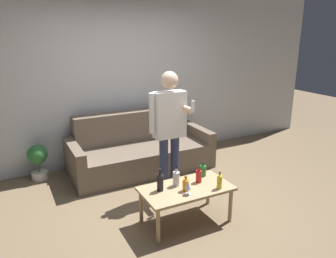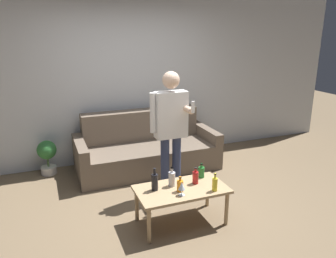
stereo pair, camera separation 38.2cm
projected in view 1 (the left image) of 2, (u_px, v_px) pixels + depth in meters
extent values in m
plane|color=#756047|center=(172.00, 213.00, 3.93)|extent=(16.00, 16.00, 0.00)
cube|color=silver|center=(115.00, 79.00, 5.20)|extent=(8.00, 0.06, 2.70)
cube|color=#6B5B4C|center=(145.00, 161.00, 4.99)|extent=(1.88, 0.68, 0.39)
cube|color=#6B5B4C|center=(133.00, 137.00, 5.32)|extent=(1.88, 0.27, 0.87)
cube|color=#6B5B4C|center=(75.00, 164.00, 4.63)|extent=(0.14, 0.95, 0.57)
cube|color=#6B5B4C|center=(197.00, 143.00, 5.52)|extent=(0.14, 0.95, 0.57)
cube|color=tan|center=(186.00, 189.00, 3.63)|extent=(1.01, 0.55, 0.03)
cylinder|color=tan|center=(158.00, 226.00, 3.31)|extent=(0.04, 0.04, 0.40)
cylinder|color=tan|center=(230.00, 205.00, 3.71)|extent=(0.04, 0.04, 0.40)
cylinder|color=tan|center=(141.00, 206.00, 3.69)|extent=(0.04, 0.04, 0.40)
cylinder|color=tan|center=(208.00, 189.00, 4.09)|extent=(0.04, 0.04, 0.40)
cylinder|color=silver|center=(176.00, 179.00, 3.65)|extent=(0.08, 0.08, 0.16)
cylinder|color=silver|center=(176.00, 170.00, 3.62)|extent=(0.03, 0.03, 0.06)
cylinder|color=black|center=(176.00, 168.00, 3.61)|extent=(0.03, 0.03, 0.01)
cylinder|color=orange|center=(186.00, 185.00, 3.54)|extent=(0.07, 0.07, 0.12)
cylinder|color=orange|center=(186.00, 178.00, 3.52)|extent=(0.03, 0.03, 0.05)
cylinder|color=black|center=(186.00, 177.00, 3.51)|extent=(0.03, 0.03, 0.01)
cylinder|color=#23752D|center=(203.00, 171.00, 3.90)|extent=(0.07, 0.07, 0.13)
cylinder|color=#23752D|center=(203.00, 164.00, 3.88)|extent=(0.03, 0.03, 0.05)
cylinder|color=black|center=(203.00, 163.00, 3.87)|extent=(0.03, 0.03, 0.01)
cylinder|color=black|center=(160.00, 183.00, 3.53)|extent=(0.07, 0.07, 0.18)
cylinder|color=black|center=(160.00, 172.00, 3.50)|extent=(0.03, 0.03, 0.07)
cylinder|color=black|center=(160.00, 169.00, 3.49)|extent=(0.03, 0.03, 0.01)
cylinder|color=#B21E1E|center=(199.00, 176.00, 3.74)|extent=(0.07, 0.07, 0.14)
cylinder|color=#B21E1E|center=(199.00, 169.00, 3.71)|extent=(0.03, 0.03, 0.05)
cylinder|color=black|center=(199.00, 167.00, 3.70)|extent=(0.03, 0.03, 0.01)
cylinder|color=yellow|center=(219.00, 182.00, 3.59)|extent=(0.06, 0.06, 0.15)
cylinder|color=yellow|center=(220.00, 174.00, 3.56)|extent=(0.02, 0.02, 0.06)
cylinder|color=black|center=(220.00, 172.00, 3.55)|extent=(0.03, 0.03, 0.01)
cylinder|color=silver|center=(188.00, 194.00, 3.47)|extent=(0.07, 0.07, 0.01)
cylinder|color=silver|center=(188.00, 191.00, 3.47)|extent=(0.01, 0.01, 0.06)
cone|color=silver|center=(188.00, 185.00, 3.44)|extent=(0.07, 0.07, 0.08)
cylinder|color=navy|center=(164.00, 166.00, 4.29)|extent=(0.11, 0.11, 0.79)
cylinder|color=navy|center=(175.00, 164.00, 4.36)|extent=(0.11, 0.11, 0.79)
cube|color=white|center=(169.00, 115.00, 4.12)|extent=(0.41, 0.18, 0.59)
sphere|color=beige|center=(169.00, 80.00, 4.00)|extent=(0.22, 0.22, 0.22)
cylinder|color=white|center=(152.00, 113.00, 4.00)|extent=(0.07, 0.07, 0.50)
cylinder|color=beige|center=(186.00, 109.00, 4.05)|extent=(0.07, 0.27, 0.07)
cube|color=white|center=(193.00, 106.00, 3.90)|extent=(0.03, 0.03, 0.14)
cylinder|color=silver|center=(40.00, 175.00, 4.81)|extent=(0.23, 0.23, 0.12)
cylinder|color=#476B38|center=(39.00, 166.00, 4.76)|extent=(0.03, 0.03, 0.17)
sphere|color=#337A38|center=(37.00, 154.00, 4.71)|extent=(0.28, 0.28, 0.28)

